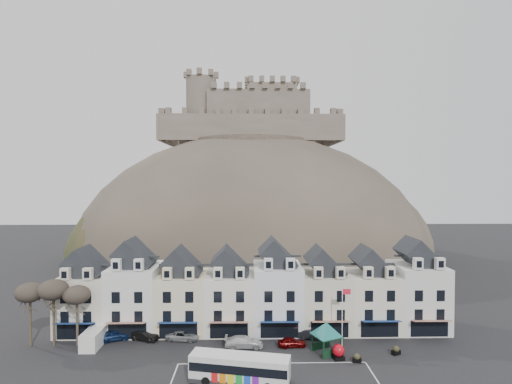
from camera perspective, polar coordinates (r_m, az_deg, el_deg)
coach_bay_markings at (r=47.56m, az=2.63°, el=-25.15°), size 22.00×7.50×0.01m
townhouse_terrace at (r=59.30m, az=-0.16°, el=-14.11°), size 54.40×9.35×11.80m
castle_hill at (r=112.09m, az=-0.05°, el=-9.22°), size 100.00×76.00×68.00m
castle at (r=118.46m, az=-0.48°, el=10.86°), size 50.20×22.20×22.00m
tree_left_far at (r=60.56m, az=-29.59°, el=-12.44°), size 3.61×3.61×8.24m
tree_left_mid at (r=59.14m, az=-26.97°, el=-12.40°), size 3.78×3.78×8.64m
tree_left_near at (r=58.10m, az=-24.23°, el=-13.32°), size 3.43×3.43×7.84m
bus at (r=46.13m, az=-2.34°, el=-23.76°), size 10.89×4.59×2.99m
bus_shelter at (r=52.93m, az=10.02°, el=-18.74°), size 5.59×5.59×3.87m
red_buoy at (r=52.39m, az=11.70°, el=-21.43°), size 1.46×1.46×1.80m
flagpole at (r=54.61m, az=12.32°, el=-16.52°), size 1.12×0.12×7.76m
white_van at (r=58.70m, az=-22.14°, el=-18.74°), size 2.09×4.78×2.18m
planter_west at (r=52.26m, az=14.22°, el=-22.01°), size 1.13×0.73×1.04m
planter_east at (r=55.52m, az=19.38°, el=-20.56°), size 1.21×0.94×1.09m
car_navy at (r=59.73m, az=-19.52°, el=-18.71°), size 4.60×3.23×1.46m
car_black at (r=58.72m, az=-15.72°, el=-19.12°), size 4.20×2.72×1.31m
car_silver at (r=57.71m, az=-10.41°, el=-19.50°), size 4.56×2.46×1.24m
car_white at (r=54.68m, az=-1.72°, el=-20.60°), size 4.95×2.01×1.44m
car_maroon at (r=55.01m, az=5.14°, el=-20.59°), size 3.67×1.68×1.22m
car_charcoal at (r=57.68m, az=8.08°, el=-19.46°), size 4.19×2.35×1.31m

